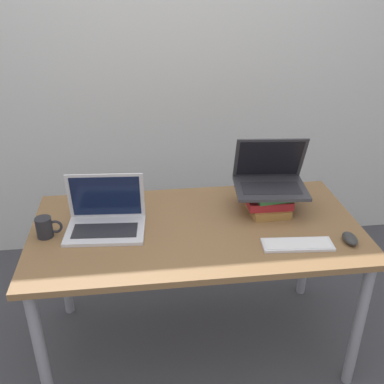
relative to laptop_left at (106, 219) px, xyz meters
The scene contains 8 objects.
wall_back 1.23m from the laptop_left, 67.88° to the left, with size 8.00×0.05×2.70m.
desk 0.43m from the laptop_left, ahead, with size 1.52×0.79×0.73m.
laptop_left is the anchor object (origin of this frame).
book_stack 0.79m from the laptop_left, ahead, with size 0.22×0.27×0.11m.
laptop_on_books 0.81m from the laptop_left, ahead, with size 0.36×0.29×0.25m.
wireless_keyboard 0.86m from the laptop_left, 16.70° to the right, with size 0.31×0.13×0.01m.
mouse 1.09m from the laptop_left, 13.10° to the right, with size 0.06×0.10×0.04m.
mug 0.26m from the laptop_left, behind, with size 0.12×0.07×0.09m.
Camera 1 is at (-0.24, -1.37, 1.82)m, focal length 42.00 mm.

